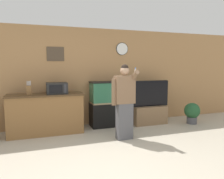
% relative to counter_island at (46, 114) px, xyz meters
% --- Properties ---
extents(ground_plane, '(18.00, 18.00, 0.00)m').
position_rel_counter_island_xyz_m(ground_plane, '(0.99, -2.19, -0.48)').
color(ground_plane, '#B2A893').
extents(wall_back_paneled, '(10.00, 0.08, 2.60)m').
position_rel_counter_island_xyz_m(wall_back_paneled, '(1.00, 0.49, 0.83)').
color(wall_back_paneled, '#A87A4C').
rests_on(wall_back_paneled, ground_plane).
extents(counter_island, '(1.73, 0.62, 0.95)m').
position_rel_counter_island_xyz_m(counter_island, '(0.00, 0.00, 0.00)').
color(counter_island, brown).
rests_on(counter_island, ground_plane).
extents(microwave, '(0.48, 0.39, 0.26)m').
position_rel_counter_island_xyz_m(microwave, '(0.26, -0.03, 0.60)').
color(microwave, black).
rests_on(microwave, counter_island).
extents(knife_block, '(0.10, 0.09, 0.31)m').
position_rel_counter_island_xyz_m(knife_block, '(-0.36, 0.00, 0.59)').
color(knife_block, brown).
rests_on(knife_block, counter_island).
extents(aquarium_on_stand, '(0.86, 0.48, 1.19)m').
position_rel_counter_island_xyz_m(aquarium_on_stand, '(1.55, 0.15, 0.12)').
color(aquarium_on_stand, black).
rests_on(aquarium_on_stand, ground_plane).
extents(tv_on_stand, '(1.15, 0.40, 1.20)m').
position_rel_counter_island_xyz_m(tv_on_stand, '(2.74, -0.03, -0.11)').
color(tv_on_stand, brown).
rests_on(tv_on_stand, ground_plane).
extents(person_standing, '(0.52, 0.39, 1.64)m').
position_rel_counter_island_xyz_m(person_standing, '(1.60, -0.97, 0.38)').
color(person_standing, '#515156').
rests_on(person_standing, ground_plane).
extents(potted_plant, '(0.43, 0.43, 0.58)m').
position_rel_counter_island_xyz_m(potted_plant, '(3.87, -0.40, -0.15)').
color(potted_plant, '#4C4C51').
rests_on(potted_plant, ground_plane).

